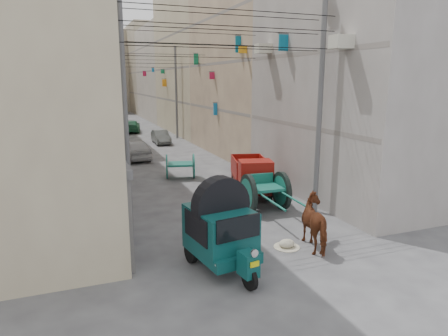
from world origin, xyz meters
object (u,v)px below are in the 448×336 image
auto_rickshaw (221,228)px  distant_car_white (135,149)px  tonga_cart (265,191)px  horse (318,223)px  feed_sack (287,243)px  distant_car_grey (161,137)px  mini_truck (252,178)px  distant_car_green (131,126)px  second_cart (180,165)px

auto_rickshaw → distant_car_white: (0.12, 16.67, -0.50)m
tonga_cart → horse: 3.81m
feed_sack → distant_car_white: size_ratio=0.13×
distant_car_grey → distant_car_white: bearing=-115.1°
mini_truck → distant_car_green: bearing=108.6°
auto_rickshaw → horse: 3.30m
second_cart → feed_sack: size_ratio=3.44×
feed_sack → tonga_cart: bearing=74.4°
distant_car_white → horse: bearing=96.2°
tonga_cart → second_cart: bearing=107.8°
distant_car_green → horse: bearing=101.8°
tonga_cart → feed_sack: size_ratio=6.82×
feed_sack → horse: 1.17m
tonga_cart → second_cart: (-1.77, 6.47, -0.10)m
mini_truck → feed_sack: (-1.32, -5.47, -0.73)m
second_cart → distant_car_white: bearing=116.7°
feed_sack → distant_car_green: (-0.46, 30.60, 0.46)m
mini_truck → distant_car_grey: 16.73m
auto_rickshaw → distant_car_green: auto_rickshaw is taller
tonga_cart → distant_car_white: (-3.23, 12.68, -0.14)m
auto_rickshaw → feed_sack: auto_rickshaw is taller
distant_car_white → distant_car_green: size_ratio=0.96×
tonga_cart → mini_truck: 2.03m
feed_sack → distant_car_green: bearing=90.9°
mini_truck → distant_car_grey: (-0.58, 16.72, -0.31)m
mini_truck → second_cart: mini_truck is taller
distant_car_white → distant_car_green: distant_car_white is taller
mini_truck → feed_sack: 5.67m
tonga_cart → mini_truck: size_ratio=1.01×
feed_sack → mini_truck: bearing=76.4°
auto_rickshaw → second_cart: bearing=72.5°
distant_car_grey → auto_rickshaw: bearing=-96.4°
feed_sack → horse: (0.89, -0.34, 0.68)m
auto_rickshaw → distant_car_green: bearing=77.5°
auto_rickshaw → mini_truck: bearing=49.3°
second_cart → distant_car_white: 6.38m
tonga_cart → horse: horse is taller
distant_car_white → tonga_cart: bearing=99.6°
auto_rickshaw → mini_truck: 7.06m
mini_truck → distant_car_green: (-1.78, 25.13, -0.27)m
tonga_cart → distant_car_grey: bearing=93.2°
tonga_cart → mini_truck: (0.36, 2.00, 0.06)m
auto_rickshaw → tonga_cart: auto_rickshaw is taller
mini_truck → distant_car_green: 25.20m
second_cart → distant_car_white: (-1.46, 6.21, -0.03)m
mini_truck → feed_sack: size_ratio=6.76×
mini_truck → distant_car_white: size_ratio=0.88×
tonga_cart → distant_car_grey: size_ratio=1.05×
second_cart → distant_car_green: (0.35, 20.66, -0.11)m
horse → distant_car_white: size_ratio=0.49×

